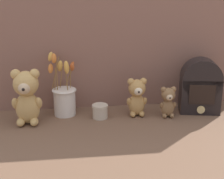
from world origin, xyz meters
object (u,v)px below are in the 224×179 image
Objects in this scene: teddy_bear_small at (168,101)px; vintage_radio at (201,86)px; teddy_bear_large at (27,96)px; flower_vase at (64,97)px; teddy_bear_medium at (137,96)px; decorative_tin_tall at (100,111)px.

teddy_bear_small is 0.55× the size of vintage_radio.
vintage_radio is at bearing 2.85° from teddy_bear_large.
vintage_radio reaches higher than teddy_bear_large.
teddy_bear_large is at bearing -177.15° from vintage_radio.
flower_vase is (-0.49, 0.09, 0.01)m from teddy_bear_small.
flower_vase reaches higher than teddy_bear_small.
teddy_bear_medium is at bearing 3.87° from teddy_bear_large.
teddy_bear_small is 0.19m from vintage_radio.
teddy_bear_medium is at bearing -178.80° from vintage_radio.
teddy_bear_large is 0.84× the size of flower_vase.
teddy_bear_large reaches higher than decorative_tin_tall.
teddy_bear_large is 0.51m from teddy_bear_medium.
vintage_radio reaches higher than decorative_tin_tall.
decorative_tin_tall is at bearing 175.84° from teddy_bear_small.
teddy_bear_medium is (0.51, 0.03, -0.04)m from teddy_bear_large.
teddy_bear_large is 0.83m from vintage_radio.
flower_vase reaches higher than vintage_radio.
teddy_bear_large is 3.41× the size of decorative_tin_tall.
teddy_bear_medium is at bearing 3.53° from decorative_tin_tall.
flower_vase is (0.16, 0.09, -0.04)m from teddy_bear_large.
decorative_tin_tall is (0.17, -0.07, -0.06)m from flower_vase.
flower_vase is 4.07× the size of decorative_tin_tall.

